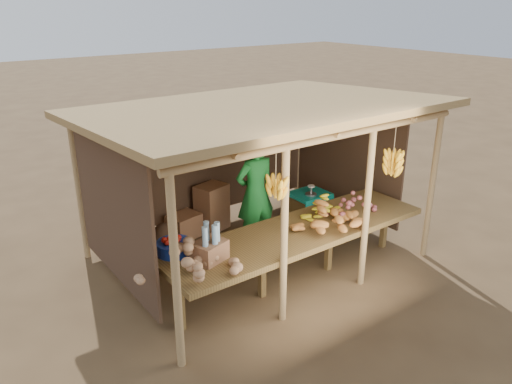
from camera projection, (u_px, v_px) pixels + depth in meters
ground at (256, 256)px, 7.67m from camera, size 60.00×60.00×0.00m
stall_structure at (259, 135)px, 6.97m from camera, size 4.70×3.50×2.43m
counter at (298, 234)px, 6.69m from camera, size 3.90×1.05×0.80m
potato_heap at (190, 260)px, 5.53m from camera, size 1.22×0.84×0.37m
sweet_potato_heap at (332, 217)px, 6.64m from camera, size 1.09×0.75×0.36m
onion_heap at (352, 202)px, 7.12m from camera, size 0.95×0.79×0.36m
banana_pile at (320, 203)px, 7.10m from camera, size 0.63×0.52×0.34m
tomato_basin at (174, 246)px, 6.03m from camera, size 0.43×0.43×0.23m
bottle_box at (210, 246)px, 5.84m from camera, size 0.45×0.39×0.48m
vendor at (255, 193)px, 7.60m from camera, size 0.69×0.47×1.84m
tarp_crate at (309, 208)px, 8.64m from camera, size 0.64×0.55×0.76m
carton_stack at (203, 213)px, 8.33m from camera, size 1.11×0.49×0.78m
burlap_sacks at (153, 242)px, 7.54m from camera, size 0.84×0.44×0.59m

